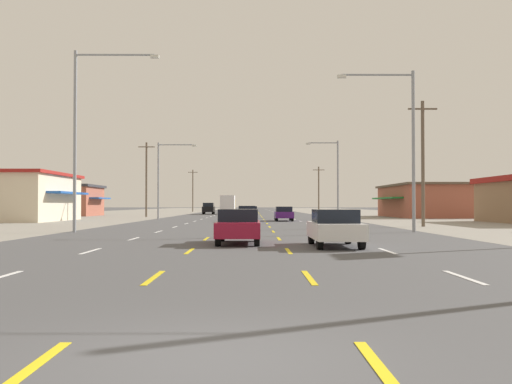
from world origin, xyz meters
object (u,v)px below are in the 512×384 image
(suv_far_left_farthest, at_px, (209,208))
(sedan_inner_right_midfar, at_px, (284,214))
(hatchback_center_turn_mid, at_px, (247,214))
(sedan_center_turn_far, at_px, (250,212))
(streetlight_right_row_0, at_px, (405,137))
(sedan_center_turn_near, at_px, (238,226))
(box_truck_inner_left_farther, at_px, (228,204))
(streetlight_left_row_1, at_px, (163,174))
(streetlight_right_row_1, at_px, (335,174))
(streetlight_left_row_0, at_px, (84,126))
(sedan_inner_right_nearest, at_px, (335,227))

(suv_far_left_farthest, bearing_deg, sedan_inner_right_midfar, -76.07)
(hatchback_center_turn_mid, bearing_deg, sedan_center_turn_far, 89.01)
(sedan_center_turn_far, relative_size, streetlight_right_row_0, 0.46)
(streetlight_right_row_0, bearing_deg, sedan_inner_right_midfar, 103.93)
(sedan_center_turn_near, distance_m, hatchback_center_turn_mid, 31.18)
(hatchback_center_turn_mid, xyz_separation_m, box_truck_inner_left_farther, (-3.72, 45.11, 1.05))
(sedan_center_turn_near, height_order, streetlight_right_row_0, streetlight_right_row_0)
(streetlight_left_row_1, xyz_separation_m, streetlight_right_row_1, (19.41, 0.00, 0.04))
(suv_far_left_farthest, distance_m, streetlight_right_row_0, 70.32)
(hatchback_center_turn_mid, xyz_separation_m, streetlight_left_row_1, (-9.61, 10.02, 4.34))
(sedan_inner_right_midfar, bearing_deg, streetlight_left_row_0, -118.78)
(streetlight_left_row_1, bearing_deg, streetlight_right_row_1, 0.00)
(sedan_center_turn_near, relative_size, hatchback_center_turn_mid, 1.15)
(suv_far_left_farthest, height_order, streetlight_right_row_0, streetlight_right_row_0)
(sedan_inner_right_midfar, bearing_deg, streetlight_right_row_1, 48.04)
(suv_far_left_farthest, relative_size, streetlight_left_row_1, 0.56)
(hatchback_center_turn_mid, bearing_deg, suv_far_left_farthest, 98.69)
(sedan_inner_right_nearest, xyz_separation_m, sedan_inner_right_midfar, (-0.06, 36.13, 0.00))
(sedan_inner_right_nearest, xyz_separation_m, suv_far_left_farthest, (-10.96, 80.05, 0.27))
(sedan_inner_right_nearest, xyz_separation_m, streetlight_right_row_1, (6.05, 42.93, 4.40))
(sedan_center_turn_near, bearing_deg, sedan_inner_right_nearest, -24.27)
(streetlight_left_row_0, distance_m, streetlight_right_row_1, 36.56)
(sedan_inner_right_nearest, height_order, streetlight_left_row_1, streetlight_left_row_1)
(sedan_inner_right_midfar, xyz_separation_m, suv_far_left_farthest, (-10.89, 43.93, 0.27))
(hatchback_center_turn_mid, relative_size, streetlight_right_row_1, 0.44)
(sedan_center_turn_far, bearing_deg, box_truck_inner_left_farther, 97.33)
(suv_far_left_farthest, relative_size, streetlight_right_row_1, 0.55)
(sedan_inner_right_nearest, xyz_separation_m, sedan_center_turn_near, (-3.84, 1.73, 0.00))
(hatchback_center_turn_mid, xyz_separation_m, sedan_inner_right_midfar, (3.68, 3.22, -0.03))
(streetlight_left_row_1, bearing_deg, box_truck_inner_left_farther, 80.46)
(sedan_center_turn_near, distance_m, sedan_center_turn_far, 45.48)
(sedan_center_turn_far, bearing_deg, sedan_inner_right_midfar, -72.78)
(sedan_center_turn_near, bearing_deg, streetlight_left_row_0, 132.91)
(box_truck_inner_left_farther, relative_size, suv_far_left_farthest, 1.47)
(sedan_inner_right_nearest, height_order, sedan_center_turn_far, same)
(sedan_inner_right_nearest, relative_size, sedan_center_turn_far, 1.00)
(sedan_inner_right_midfar, bearing_deg, sedan_center_turn_far, 107.22)
(streetlight_right_row_1, bearing_deg, streetlight_left_row_1, -180.00)
(sedan_center_turn_near, xyz_separation_m, box_truck_inner_left_farther, (-3.63, 76.28, 1.08))
(sedan_center_turn_near, xyz_separation_m, sedan_inner_right_midfar, (3.77, 34.40, 0.00))
(streetlight_right_row_0, bearing_deg, box_truck_inner_left_farther, 101.47)
(sedan_inner_right_nearest, distance_m, streetlight_left_row_1, 45.17)
(sedan_inner_right_nearest, bearing_deg, sedan_inner_right_midfar, 90.10)
(sedan_inner_right_nearest, xyz_separation_m, box_truck_inner_left_farther, (-7.47, 78.01, 1.08))
(hatchback_center_turn_mid, xyz_separation_m, sedan_center_turn_far, (0.25, 14.31, -0.03))
(streetlight_left_row_1, height_order, streetlight_right_row_1, streetlight_right_row_1)
(hatchback_center_turn_mid, height_order, streetlight_left_row_0, streetlight_left_row_0)
(sedan_inner_right_midfar, distance_m, sedan_center_turn_far, 11.61)
(sedan_center_turn_near, bearing_deg, streetlight_left_row_1, 103.02)
(streetlight_right_row_1, bearing_deg, streetlight_left_row_0, -122.05)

